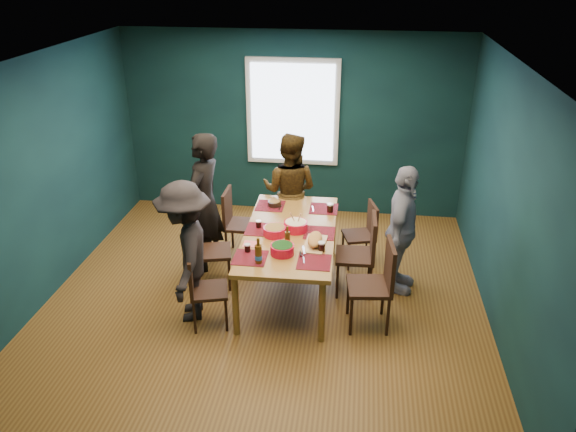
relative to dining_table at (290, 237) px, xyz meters
name	(u,v)px	position (x,y,z in m)	size (l,w,h in m)	color
room	(268,180)	(-0.26, 0.05, 0.67)	(5.01, 5.01, 2.71)	brown
dining_table	(290,237)	(0.00, 0.00, 0.00)	(1.06, 2.06, 0.77)	olive
chair_left_far	(235,218)	(-0.81, 0.73, -0.16)	(0.42, 0.42, 0.92)	black
chair_left_mid	(205,245)	(-1.00, -0.03, -0.17)	(0.50, 0.50, 0.91)	black
chair_left_near	(201,284)	(-0.84, -0.81, -0.20)	(0.48, 0.48, 0.86)	black
chair_right_far	(365,230)	(0.86, 0.74, -0.22)	(0.46, 0.46, 0.82)	black
chair_right_mid	(363,249)	(0.84, 0.07, -0.13)	(0.45, 0.45, 0.97)	black
chair_right_near	(379,279)	(1.01, -0.58, -0.13)	(0.49, 0.49, 0.99)	black
person_far_left	(204,203)	(-1.12, 0.42, 0.18)	(0.64, 0.42, 1.76)	black
person_back	(290,191)	(-0.15, 1.15, 0.09)	(0.77, 0.60, 1.58)	black
person_right	(402,230)	(1.27, 0.19, 0.08)	(0.91, 0.38, 1.55)	white
person_near_left	(186,252)	(-1.02, -0.66, 0.09)	(1.02, 0.59, 1.58)	black
bowl_salad	(275,231)	(-0.16, -0.12, 0.13)	(0.26, 0.26, 0.11)	red
bowl_dumpling	(296,226)	(0.06, 0.03, 0.13)	(0.27, 0.27, 0.25)	red
bowl_herbs	(282,249)	(-0.01, -0.53, 0.13)	(0.25, 0.25, 0.11)	red
cutting_board	(315,240)	(0.31, -0.29, 0.13)	(0.27, 0.55, 0.12)	tan
small_bowl	(275,203)	(-0.28, 0.67, 0.11)	(0.17, 0.17, 0.07)	black
beer_bottle_a	(258,254)	(-0.23, -0.75, 0.18)	(0.08, 0.08, 0.28)	#44290C
beer_bottle_b	(287,238)	(0.02, -0.35, 0.16)	(0.06, 0.06, 0.23)	#44290C
cola_glass_a	(247,248)	(-0.39, -0.54, 0.12)	(0.07, 0.07, 0.09)	black
cola_glass_b	(322,246)	(0.39, -0.42, 0.13)	(0.08, 0.08, 0.11)	black
cola_glass_c	(330,208)	(0.42, 0.58, 0.13)	(0.08, 0.08, 0.11)	black
cola_glass_d	(259,224)	(-0.37, 0.04, 0.12)	(0.07, 0.07, 0.09)	black
napkin_a	(324,231)	(0.38, 0.06, 0.07)	(0.14, 0.14, 0.00)	#F5676B
napkin_b	(250,244)	(-0.39, -0.36, 0.07)	(0.15, 0.15, 0.00)	#F5676B
napkin_c	(315,264)	(0.35, -0.70, 0.07)	(0.14, 0.14, 0.00)	#F5676B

